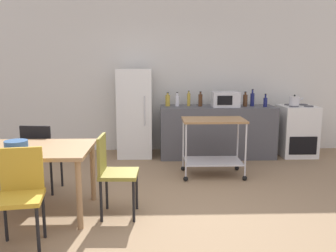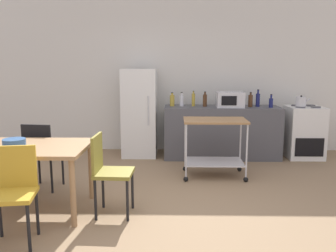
# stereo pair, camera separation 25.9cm
# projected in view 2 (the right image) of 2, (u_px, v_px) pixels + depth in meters

# --- Properties ---
(ground_plane) EXTENTS (12.00, 12.00, 0.00)m
(ground_plane) POSITION_uv_depth(u_px,v_px,m) (167.00, 219.00, 3.84)
(ground_plane) COLOR #8C7051
(back_wall) EXTENTS (8.40, 0.12, 2.90)m
(back_wall) POSITION_uv_depth(u_px,v_px,m) (171.00, 74.00, 6.74)
(back_wall) COLOR silver
(back_wall) RESTS_ON ground_plane
(kitchen_counter) EXTENTS (2.00, 0.64, 0.90)m
(kitchen_counter) POSITION_uv_depth(u_px,v_px,m) (221.00, 132.00, 6.30)
(kitchen_counter) COLOR #4C4C51
(kitchen_counter) RESTS_ON ground_plane
(dining_table) EXTENTS (1.50, 0.90, 0.75)m
(dining_table) POSITION_uv_depth(u_px,v_px,m) (19.00, 153.00, 3.94)
(dining_table) COLOR #A37A51
(dining_table) RESTS_ON ground_plane
(chair_black) EXTENTS (0.44, 0.44, 0.89)m
(chair_black) POSITION_uv_depth(u_px,v_px,m) (42.00, 151.00, 4.63)
(chair_black) COLOR black
(chair_black) RESTS_ON ground_plane
(chair_olive) EXTENTS (0.41, 0.41, 0.89)m
(chair_olive) POSITION_uv_depth(u_px,v_px,m) (108.00, 169.00, 3.87)
(chair_olive) COLOR olive
(chair_olive) RESTS_ON ground_plane
(chair_mustard) EXTENTS (0.46, 0.46, 0.89)m
(chair_mustard) POSITION_uv_depth(u_px,v_px,m) (13.00, 188.00, 3.27)
(chair_mustard) COLOR gold
(chair_mustard) RESTS_ON ground_plane
(stove_oven) EXTENTS (0.60, 0.61, 0.92)m
(stove_oven) POSITION_uv_depth(u_px,v_px,m) (304.00, 132.00, 6.29)
(stove_oven) COLOR white
(stove_oven) RESTS_ON ground_plane
(refrigerator) EXTENTS (0.60, 0.63, 1.55)m
(refrigerator) POSITION_uv_depth(u_px,v_px,m) (140.00, 113.00, 6.37)
(refrigerator) COLOR white
(refrigerator) RESTS_ON ground_plane
(kitchen_cart) EXTENTS (0.91, 0.57, 0.85)m
(kitchen_cart) POSITION_uv_depth(u_px,v_px,m) (215.00, 138.00, 5.18)
(kitchen_cart) COLOR olive
(kitchen_cart) RESTS_ON ground_plane
(bottle_sparkling_water) EXTENTS (0.08, 0.08, 0.24)m
(bottle_sparkling_water) POSITION_uv_depth(u_px,v_px,m) (172.00, 100.00, 6.29)
(bottle_sparkling_water) COLOR gold
(bottle_sparkling_water) RESTS_ON kitchen_counter
(bottle_hot_sauce) EXTENTS (0.07, 0.07, 0.25)m
(bottle_hot_sauce) POSITION_uv_depth(u_px,v_px,m) (182.00, 100.00, 6.29)
(bottle_hot_sauce) COLOR silver
(bottle_hot_sauce) RESTS_ON kitchen_counter
(bottle_soy_sauce) EXTENTS (0.06, 0.06, 0.27)m
(bottle_soy_sauce) POSITION_uv_depth(u_px,v_px,m) (193.00, 100.00, 6.29)
(bottle_soy_sauce) COLOR gold
(bottle_soy_sauce) RESTS_ON kitchen_counter
(bottle_vinegar) EXTENTS (0.07, 0.07, 0.26)m
(bottle_vinegar) POSITION_uv_depth(u_px,v_px,m) (205.00, 100.00, 6.24)
(bottle_vinegar) COLOR #4C2D19
(bottle_vinegar) RESTS_ON kitchen_counter
(microwave) EXTENTS (0.46, 0.35, 0.26)m
(microwave) POSITION_uv_depth(u_px,v_px,m) (230.00, 100.00, 6.12)
(microwave) COLOR silver
(microwave) RESTS_ON kitchen_counter
(bottle_sesame_oil) EXTENTS (0.08, 0.08, 0.26)m
(bottle_sesame_oil) POSITION_uv_depth(u_px,v_px,m) (250.00, 101.00, 6.17)
(bottle_sesame_oil) COLOR #4C2D19
(bottle_sesame_oil) RESTS_ON kitchen_counter
(bottle_wine) EXTENTS (0.07, 0.07, 0.30)m
(bottle_wine) POSITION_uv_depth(u_px,v_px,m) (258.00, 100.00, 6.22)
(bottle_wine) COLOR navy
(bottle_wine) RESTS_ON kitchen_counter
(bottle_soda) EXTENTS (0.07, 0.07, 0.23)m
(bottle_soda) POSITION_uv_depth(u_px,v_px,m) (271.00, 102.00, 6.10)
(bottle_soda) COLOR navy
(bottle_soda) RESTS_ON kitchen_counter
(fruit_bowl) EXTENTS (0.24, 0.24, 0.09)m
(fruit_bowl) POSITION_uv_depth(u_px,v_px,m) (14.00, 143.00, 3.86)
(fruit_bowl) COLOR #33598C
(fruit_bowl) RESTS_ON dining_table
(kettle) EXTENTS (0.24, 0.17, 0.19)m
(kettle) POSITION_uv_depth(u_px,v_px,m) (301.00, 102.00, 6.10)
(kettle) COLOR silver
(kettle) RESTS_ON stove_oven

